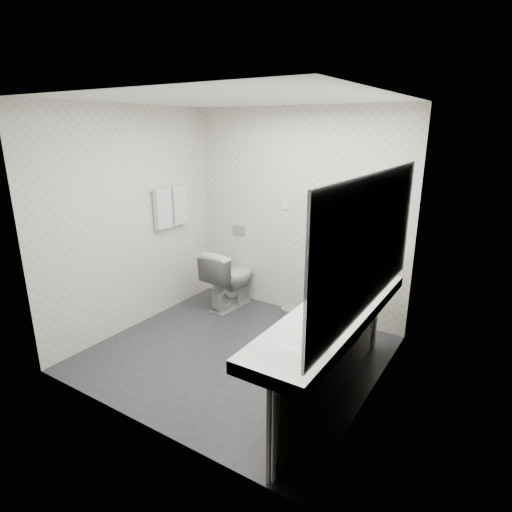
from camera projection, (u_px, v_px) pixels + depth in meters
The scene contains 31 objects.
floor at pixel (236, 353), 4.40m from camera, with size 2.80×2.80×0.00m, color #28292D.
ceiling at pixel (232, 99), 3.66m from camera, with size 2.80×2.80×0.00m, color white.
wall_back at pixel (297, 215), 5.08m from camera, with size 2.80×2.80×0.00m, color silver.
wall_front at pixel (129, 277), 2.98m from camera, with size 2.80×2.80×0.00m, color silver.
wall_left at pixel (134, 221), 4.75m from camera, with size 2.60×2.60×0.00m, color silver.
wall_right at pixel (379, 262), 3.31m from camera, with size 2.60×2.60×0.00m, color silver.
vanity_counter at pixel (334, 315), 3.42m from camera, with size 0.55×2.20×0.10m, color white.
vanity_panel at pixel (334, 362), 3.54m from camera, with size 0.03×2.15×0.75m, color gray.
vanity_post_near at pixel (275, 436), 2.68m from camera, with size 0.06×0.06×0.75m, color silver.
vanity_post_far at pixel (375, 317), 4.36m from camera, with size 0.06×0.06×0.75m, color silver.
mirror at pixel (371, 243), 3.10m from camera, with size 0.02×2.20×1.05m, color #B2BCC6.
basin_near at pixel (297, 344), 2.89m from camera, with size 0.40×0.31×0.05m, color white.
basin_far at pixel (361, 286), 3.94m from camera, with size 0.40×0.31×0.05m, color white.
faucet_near at pixel (324, 340), 2.76m from camera, with size 0.04×0.04×0.15m, color silver.
faucet_far at pixel (382, 281), 3.81m from camera, with size 0.04×0.04×0.15m, color silver.
soap_bottle_a at pixel (334, 300), 3.47m from camera, with size 0.05×0.05×0.10m, color silver.
soap_bottle_b at pixel (339, 297), 3.53m from camera, with size 0.08×0.08×0.10m, color silver.
soap_bottle_c at pixel (333, 308), 3.27m from camera, with size 0.05×0.05×0.14m, color silver.
glass_left at pixel (361, 296), 3.53m from camera, with size 0.06×0.06×0.12m, color silver.
toilet at pixel (230, 278), 5.43m from camera, with size 0.44×0.77×0.78m, color white.
flush_plate at pixel (239, 230), 5.59m from camera, with size 0.18×0.02×0.12m, color #B2B5BA.
pedal_bin at pixel (290, 320), 4.82m from camera, with size 0.20×0.20×0.28m, color #B2B5BA.
bin_lid at pixel (290, 309), 4.78m from camera, with size 0.20×0.20×0.01m, color #B2B5BA.
towel_rail at pixel (169, 189), 5.08m from camera, with size 0.02×0.02×0.62m, color silver.
towel_near at pixel (163, 209), 5.02m from camera, with size 0.07×0.24×0.48m, color silver.
towel_far at pixel (179, 205), 5.25m from camera, with size 0.07×0.24×0.48m, color silver.
dryer_cradle at pixel (315, 196), 4.85m from camera, with size 0.10×0.04×0.14m, color gray.
dryer_barrel at pixel (313, 194), 4.78m from camera, with size 0.08×0.08×0.14m, color gray.
dryer_cord at pixel (314, 218), 4.91m from camera, with size 0.02×0.02×0.35m, color black.
switch_plate_a at pixel (285, 205), 5.11m from camera, with size 0.09×0.02×0.09m, color white.
switch_plate_b at pixel (340, 211), 4.75m from camera, with size 0.09×0.02×0.09m, color white.
Camera 1 is at (2.27, -3.18, 2.27)m, focal length 29.46 mm.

